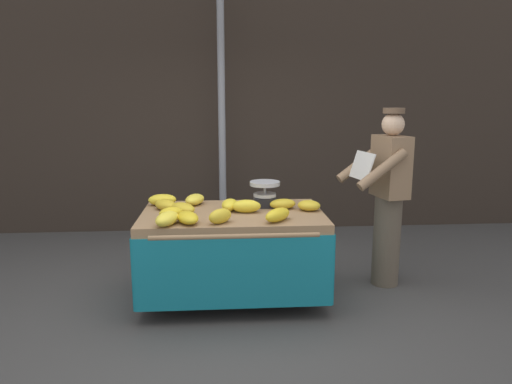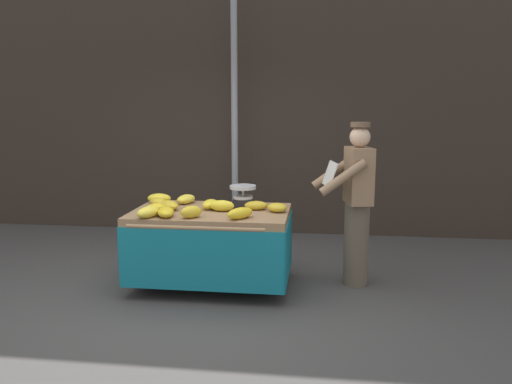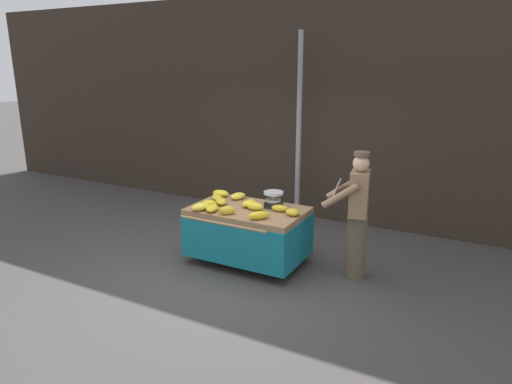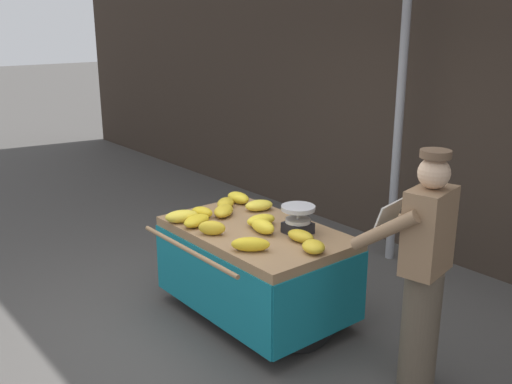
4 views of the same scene
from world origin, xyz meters
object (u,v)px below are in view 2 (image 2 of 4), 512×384
at_px(banana_bunch_3, 277,208).
at_px(banana_bunch_12, 159,198).
at_px(banana_bunch_10, 240,213).
at_px(banana_bunch_5, 210,204).
at_px(banana_bunch_0, 222,206).
at_px(street_pole, 235,122).
at_px(banana_cart, 211,232).
at_px(banana_bunch_1, 186,199).
at_px(banana_bunch_4, 192,212).
at_px(banana_bunch_8, 166,212).
at_px(vendor_person, 356,204).
at_px(banana_bunch_7, 148,212).
at_px(weighing_scale, 243,196).
at_px(banana_bunch_11, 256,205).
at_px(banana_bunch_6, 158,202).
at_px(banana_bunch_2, 156,208).
at_px(banana_bunch_9, 169,205).

distance_m(banana_bunch_3, banana_bunch_12, 1.37).
bearing_deg(banana_bunch_10, banana_bunch_5, 132.29).
bearing_deg(banana_bunch_0, banana_bunch_12, 156.36).
bearing_deg(banana_bunch_3, street_pole, 111.39).
bearing_deg(banana_cart, banana_bunch_1, 137.19).
relative_size(street_pole, banana_bunch_3, 16.16).
height_order(banana_bunch_5, banana_bunch_10, banana_bunch_10).
height_order(banana_bunch_4, banana_bunch_8, banana_bunch_4).
relative_size(banana_bunch_1, vendor_person, 0.15).
xyz_separation_m(street_pole, banana_bunch_7, (-0.45, -2.35, -0.78)).
height_order(banana_bunch_0, banana_bunch_5, banana_bunch_0).
xyz_separation_m(weighing_scale, banana_bunch_11, (0.15, -0.11, -0.07)).
bearing_deg(street_pole, banana_bunch_6, -105.80).
relative_size(banana_bunch_5, banana_bunch_6, 1.04).
bearing_deg(street_pole, banana_bunch_4, -90.59).
relative_size(weighing_scale, banana_bunch_5, 1.07).
distance_m(banana_bunch_4, banana_bunch_11, 0.73).
bearing_deg(banana_bunch_10, weighing_scale, 95.82).
xyz_separation_m(banana_bunch_2, vendor_person, (2.00, 0.44, 0.01)).
xyz_separation_m(banana_bunch_1, banana_bunch_2, (-0.17, -0.52, -0.00)).
xyz_separation_m(banana_bunch_0, banana_bunch_5, (-0.14, 0.10, -0.01)).
relative_size(banana_bunch_0, banana_bunch_1, 0.97).
height_order(banana_bunch_4, banana_bunch_5, banana_bunch_4).
bearing_deg(weighing_scale, banana_bunch_7, -144.24).
xyz_separation_m(banana_bunch_8, banana_bunch_11, (0.82, 0.44, 0.00)).
bearing_deg(banana_bunch_4, weighing_scale, 54.47).
bearing_deg(banana_bunch_4, street_pole, 89.41).
relative_size(banana_bunch_3, banana_bunch_10, 0.69).
xyz_separation_m(banana_cart, banana_bunch_8, (-0.37, -0.35, 0.27)).
relative_size(banana_bunch_1, banana_bunch_10, 0.89).
relative_size(banana_cart, banana_bunch_9, 5.82).
bearing_deg(banana_bunch_3, banana_bunch_5, 174.31).
relative_size(banana_bunch_1, banana_bunch_8, 0.93).
distance_m(banana_bunch_0, banana_bunch_8, 0.59).
xyz_separation_m(weighing_scale, banana_bunch_6, (-0.90, -0.08, -0.07)).
bearing_deg(banana_bunch_7, weighing_scale, 35.76).
bearing_deg(banana_bunch_6, banana_bunch_0, -11.59).
relative_size(banana_bunch_9, banana_bunch_11, 1.17).
height_order(banana_bunch_3, banana_bunch_5, banana_bunch_5).
bearing_deg(banana_bunch_5, banana_bunch_8, -128.97).
bearing_deg(banana_bunch_8, vendor_person, 17.86).
bearing_deg(weighing_scale, vendor_person, 2.34).
relative_size(street_pole, banana_bunch_10, 11.15).
bearing_deg(banana_bunch_12, banana_bunch_1, 1.54).
bearing_deg(banana_bunch_10, banana_bunch_4, -176.44).
bearing_deg(banana_bunch_11, banana_bunch_8, -152.09).
bearing_deg(banana_bunch_5, banana_bunch_3, -5.69).
bearing_deg(banana_bunch_12, banana_bunch_9, -56.86).
relative_size(banana_bunch_2, banana_bunch_8, 0.73).
height_order(banana_bunch_2, vendor_person, vendor_person).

